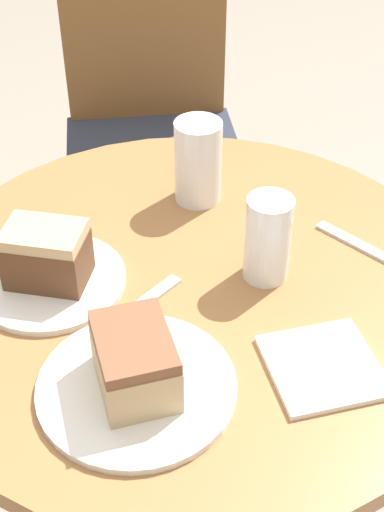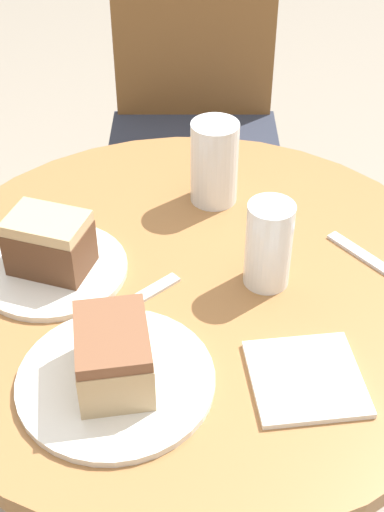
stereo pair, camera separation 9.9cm
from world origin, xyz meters
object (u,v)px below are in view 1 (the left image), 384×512
object	(u,v)px
plate_near	(51,281)
cake_slice_near	(46,255)
plate_far	(137,387)
glass_lemonade	(198,166)
chair	(151,121)
cake_slice_far	(135,361)
glass_water	(267,243)

from	to	relation	value
plate_near	cake_slice_near	xyz separation A→B (m)	(-0.00, 0.00, 0.05)
cake_slice_near	plate_far	bearing A→B (deg)	-55.90
plate_far	glass_lemonade	world-z (taller)	glass_lemonade
chair	cake_slice_far	world-z (taller)	chair
cake_slice_far	chair	bearing A→B (deg)	91.54
plate_near	chair	bearing A→B (deg)	82.98
plate_far	cake_slice_near	bearing A→B (deg)	124.10
cake_slice_near	cake_slice_far	distance (m)	0.23
plate_near	cake_slice_far	bearing A→B (deg)	-55.90
plate_near	glass_water	bearing A→B (deg)	3.34
chair	cake_slice_far	size ratio (longest dim) A/B	7.34
cake_slice_near	cake_slice_far	xyz separation A→B (m)	(0.13, -0.19, -0.00)
chair	plate_far	size ratio (longest dim) A/B	4.12
chair	glass_water	world-z (taller)	chair
plate_far	glass_water	size ratio (longest dim) A/B	1.87
plate_far	cake_slice_near	distance (m)	0.24
cake_slice_near	glass_lemonade	bearing A→B (deg)	45.34
cake_slice_far	glass_water	bearing A→B (deg)	50.82
glass_lemonade	cake_slice_near	bearing A→B (deg)	-134.66
glass_lemonade	glass_water	xyz separation A→B (m)	(0.09, -0.20, -0.00)
cake_slice_far	glass_lemonade	bearing A→B (deg)	79.00
plate_far	chair	bearing A→B (deg)	91.54
glass_lemonade	glass_water	size ratio (longest dim) A/B	1.07
cake_slice_near	glass_lemonade	world-z (taller)	glass_lemonade
chair	cake_slice_far	distance (m)	1.07
plate_near	glass_water	size ratio (longest dim) A/B	1.65
cake_slice_near	cake_slice_far	world-z (taller)	cake_slice_near
plate_near	plate_far	world-z (taller)	same
plate_near	plate_far	size ratio (longest dim) A/B	0.88
glass_water	plate_near	bearing A→B (deg)	-176.66
plate_far	glass_water	bearing A→B (deg)	50.82
plate_far	cake_slice_near	xyz separation A→B (m)	(-0.13, 0.19, 0.05)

